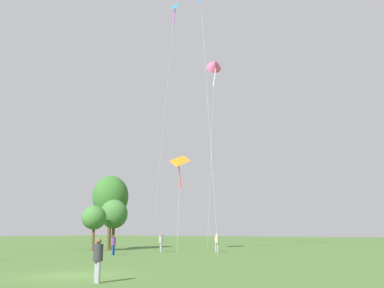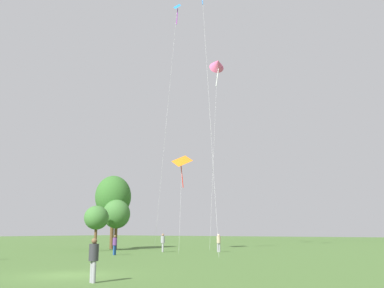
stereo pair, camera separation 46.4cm
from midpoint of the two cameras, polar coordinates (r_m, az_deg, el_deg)
The scene contains 11 objects.
ground at distance 22.06m, azimuth -16.30°, elevation -16.64°, with size 280.00×280.00×0.00m, color #476B30.
person_standing_0 at distance 18.58m, azimuth -13.27°, elevation -14.59°, with size 0.40×0.40×1.80m.
person_standing_1 at distance 39.20m, azimuth -10.89°, elevation -13.04°, with size 0.38×0.38×1.73m.
person_standing_2 at distance 44.14m, azimuth 3.05°, elevation -12.99°, with size 0.40×0.40×1.80m.
person_standing_4 at distance 44.25m, azimuth -4.52°, elevation -12.95°, with size 0.41×0.41×1.83m.
kite_flying_1 at distance 61.87m, azimuth 2.85°, elevation 10.69°, with size 4.38×8.75×26.85m.
kite_flying_2 at distance 50.22m, azimuth -1.93°, elevation -2.39°, with size 5.52×7.96×11.02m.
kite_flying_4 at distance 65.30m, azimuth -2.64°, elevation 17.31°, with size 1.38×3.75×35.25m.
park_tree_0 at distance 47.71m, azimuth -13.34°, elevation -9.66°, with size 2.64×2.64×4.80m.
park_tree_1 at distance 50.74m, azimuth -10.74°, elevation -9.27°, with size 3.17×3.17×5.71m.
park_tree_2 at distance 52.58m, azimuth -11.18°, elevation -6.99°, with size 4.32×4.32×8.72m.
Camera 1 is at (16.27, -14.66, 2.10)m, focal length 39.56 mm.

